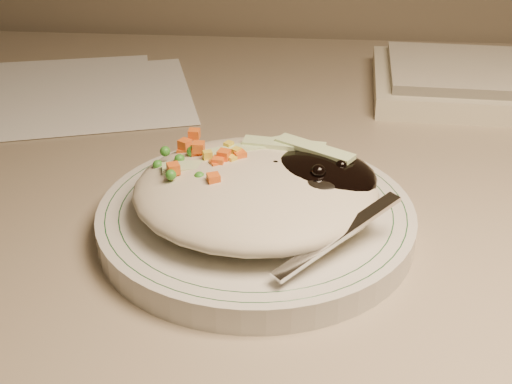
{
  "coord_description": "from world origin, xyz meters",
  "views": [
    {
      "loc": [
        -0.05,
        0.74,
        1.06
      ],
      "look_at": [
        -0.09,
        1.22,
        0.78
      ],
      "focal_mm": 50.0,
      "sensor_mm": 36.0,
      "label": 1
    }
  ],
  "objects": [
    {
      "name": "papers",
      "position": [
        -0.36,
        1.49,
        0.74
      ],
      "size": [
        0.4,
        0.3,
        0.0
      ],
      "color": "white",
      "rests_on": "desk"
    },
    {
      "name": "plate_rim",
      "position": [
        -0.09,
        1.22,
        0.76
      ],
      "size": [
        0.24,
        0.24,
        0.0
      ],
      "color": "#144723",
      "rests_on": "plate"
    },
    {
      "name": "desk",
      "position": [
        0.0,
        1.38,
        0.54
      ],
      "size": [
        1.4,
        0.7,
        0.74
      ],
      "color": "gray",
      "rests_on": "ground"
    },
    {
      "name": "meal",
      "position": [
        -0.09,
        1.22,
        0.78
      ],
      "size": [
        0.2,
        0.19,
        0.05
      ],
      "color": "#BDB399",
      "rests_on": "plate"
    },
    {
      "name": "plate",
      "position": [
        -0.09,
        1.22,
        0.75
      ],
      "size": [
        0.25,
        0.25,
        0.02
      ],
      "primitive_type": "cylinder",
      "color": "beige",
      "rests_on": "desk"
    }
  ]
}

